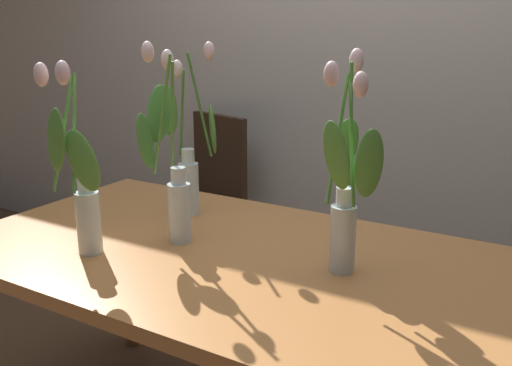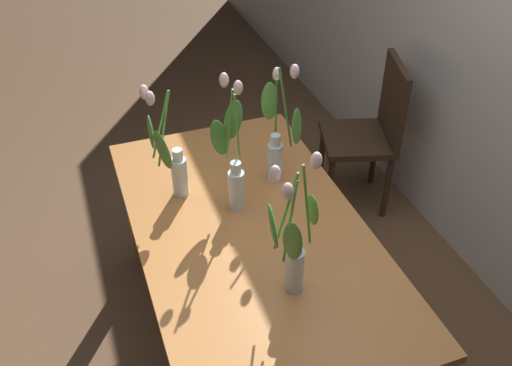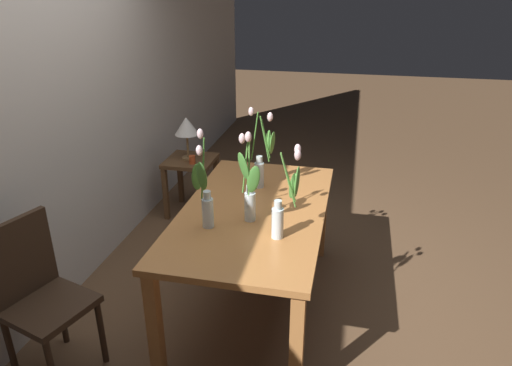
{
  "view_description": "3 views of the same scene",
  "coord_description": "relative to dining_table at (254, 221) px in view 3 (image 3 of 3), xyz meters",
  "views": [
    {
      "loc": [
        0.83,
        -1.23,
        1.35
      ],
      "look_at": [
        0.08,
        0.05,
        0.94
      ],
      "focal_mm": 38.39,
      "sensor_mm": 36.0,
      "label": 1
    },
    {
      "loc": [
        1.6,
        -0.56,
        2.28
      ],
      "look_at": [
        0.05,
        0.0,
        1.01
      ],
      "focal_mm": 39.77,
      "sensor_mm": 36.0,
      "label": 2
    },
    {
      "loc": [
        -2.59,
        -0.58,
        2.08
      ],
      "look_at": [
        0.04,
        -0.01,
        0.9
      ],
      "focal_mm": 32.64,
      "sensor_mm": 36.0,
      "label": 3
    }
  ],
  "objects": [
    {
      "name": "table_lamp",
      "position": [
        1.25,
        0.91,
        0.21
      ],
      "size": [
        0.22,
        0.22,
        0.4
      ],
      "color": "olive",
      "rests_on": "side_table"
    },
    {
      "name": "ground_plane",
      "position": [
        0.0,
        0.0,
        -0.65
      ],
      "size": [
        18.0,
        18.0,
        0.0
      ],
      "primitive_type": "plane",
      "color": "brown"
    },
    {
      "name": "side_table",
      "position": [
        1.25,
        0.89,
        -0.22
      ],
      "size": [
        0.44,
        0.44,
        0.55
      ],
      "color": "brown",
      "rests_on": "ground"
    },
    {
      "name": "tulip_vase_3",
      "position": [
        -0.29,
        0.22,
        0.28
      ],
      "size": [
        0.19,
        0.15,
        0.58
      ],
      "color": "silver",
      "rests_on": "dining_table"
    },
    {
      "name": "tulip_vase_1",
      "position": [
        -0.18,
        -0.01,
        0.28
      ],
      "size": [
        0.14,
        0.16,
        0.59
      ],
      "color": "silver",
      "rests_on": "dining_table"
    },
    {
      "name": "tulip_vase_0",
      "position": [
        0.35,
        0.03,
        0.3
      ],
      "size": [
        0.21,
        0.21,
        0.57
      ],
      "color": "silver",
      "rests_on": "dining_table"
    },
    {
      "name": "tulip_vase_2",
      "position": [
        -0.31,
        -0.24,
        0.27
      ],
      "size": [
        0.16,
        0.15,
        0.54
      ],
      "color": "silver",
      "rests_on": "dining_table"
    },
    {
      "name": "dining_chair",
      "position": [
        -0.81,
        1.03,
        -0.12
      ],
      "size": [
        0.5,
        0.5,
        0.93
      ],
      "color": "#382619",
      "rests_on": "ground"
    },
    {
      "name": "room_wall_rear",
      "position": [
        0.0,
        1.35,
        0.7
      ],
      "size": [
        9.0,
        0.1,
        2.7
      ],
      "primitive_type": "cube",
      "color": "beige",
      "rests_on": "ground"
    },
    {
      "name": "pillar_candle",
      "position": [
        1.14,
        0.83,
        -0.06
      ],
      "size": [
        0.06,
        0.06,
        0.07
      ],
      "primitive_type": "cylinder",
      "color": "#CC4C23",
      "rests_on": "side_table"
    },
    {
      "name": "dining_table",
      "position": [
        0.0,
        0.0,
        0.0
      ],
      "size": [
        1.6,
        0.9,
        0.74
      ],
      "color": "#B7753D",
      "rests_on": "ground"
    }
  ]
}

